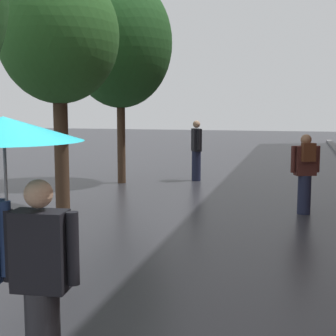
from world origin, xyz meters
name	(u,v)px	position (x,y,z in m)	size (l,w,h in m)	color
street_tree_1	(58,37)	(-3.33, 6.25, 3.51)	(2.41, 2.41, 4.89)	#473323
street_tree_2	(120,43)	(-3.40, 10.01, 3.83)	(2.83, 2.83, 5.60)	#473323
couple_under_umbrella	(6,209)	(-0.76, 0.21, 1.40)	(1.16, 1.16, 2.08)	black
pedestrian_walking_midground	(196,150)	(-1.46, 10.92, 0.88)	(0.37, 0.54, 1.73)	#1E233D
pedestrian_walking_far	(305,172)	(1.49, 7.13, 0.85)	(0.56, 0.42, 1.59)	#1E233D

